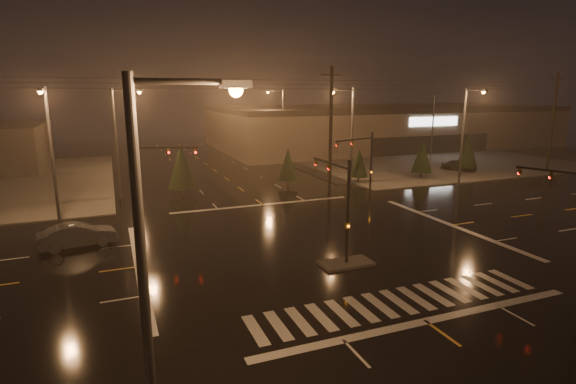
% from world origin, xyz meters
% --- Properties ---
extents(ground, '(140.00, 140.00, 0.00)m').
position_xyz_m(ground, '(0.00, 0.00, 0.00)').
color(ground, black).
rests_on(ground, ground).
extents(sidewalk_ne, '(36.00, 36.00, 0.12)m').
position_xyz_m(sidewalk_ne, '(30.00, 30.00, 0.06)').
color(sidewalk_ne, '#484640').
rests_on(sidewalk_ne, ground).
extents(median_island, '(3.00, 1.60, 0.15)m').
position_xyz_m(median_island, '(0.00, -4.00, 0.07)').
color(median_island, '#484640').
rests_on(median_island, ground).
extents(crosswalk, '(15.00, 2.60, 0.01)m').
position_xyz_m(crosswalk, '(0.00, -9.00, 0.01)').
color(crosswalk, beige).
rests_on(crosswalk, ground).
extents(stop_bar_near, '(16.00, 0.50, 0.01)m').
position_xyz_m(stop_bar_near, '(0.00, -11.00, 0.01)').
color(stop_bar_near, beige).
rests_on(stop_bar_near, ground).
extents(stop_bar_far, '(16.00, 0.50, 0.01)m').
position_xyz_m(stop_bar_far, '(0.00, 11.00, 0.01)').
color(stop_bar_far, beige).
rests_on(stop_bar_far, ground).
extents(parking_lot, '(50.00, 24.00, 0.08)m').
position_xyz_m(parking_lot, '(35.00, 28.00, 0.04)').
color(parking_lot, black).
rests_on(parking_lot, ground).
extents(retail_building, '(60.20, 28.30, 7.20)m').
position_xyz_m(retail_building, '(35.00, 45.99, 3.84)').
color(retail_building, brown).
rests_on(retail_building, ground).
extents(signal_mast_median, '(0.25, 4.59, 6.00)m').
position_xyz_m(signal_mast_median, '(0.00, -3.07, 3.75)').
color(signal_mast_median, black).
rests_on(signal_mast_median, ground).
extents(signal_mast_ne, '(4.84, 1.86, 6.00)m').
position_xyz_m(signal_mast_ne, '(9.50, 10.14, 3.79)').
color(signal_mast_ne, black).
rests_on(signal_mast_ne, ground).
extents(signal_mast_nw, '(4.84, 1.86, 6.00)m').
position_xyz_m(signal_mast_nw, '(-9.50, 10.14, 3.79)').
color(signal_mast_nw, black).
rests_on(signal_mast_nw, ground).
extents(streetlight_0, '(2.77, 0.32, 10.00)m').
position_xyz_m(streetlight_0, '(-11.18, -15.00, 5.80)').
color(streetlight_0, '#38383A').
rests_on(streetlight_0, ground).
extents(streetlight_1, '(2.77, 0.32, 10.00)m').
position_xyz_m(streetlight_1, '(-11.18, 18.00, 5.80)').
color(streetlight_1, '#38383A').
rests_on(streetlight_1, ground).
extents(streetlight_2, '(2.77, 0.32, 10.00)m').
position_xyz_m(streetlight_2, '(-11.18, 34.00, 5.80)').
color(streetlight_2, '#38383A').
rests_on(streetlight_2, ground).
extents(streetlight_3, '(2.77, 0.32, 10.00)m').
position_xyz_m(streetlight_3, '(11.18, 16.00, 5.80)').
color(streetlight_3, '#38383A').
rests_on(streetlight_3, ground).
extents(streetlight_4, '(2.77, 0.32, 10.00)m').
position_xyz_m(streetlight_4, '(11.18, 36.00, 5.80)').
color(streetlight_4, '#38383A').
rests_on(streetlight_4, ground).
extents(streetlight_5, '(0.32, 2.77, 10.00)m').
position_xyz_m(streetlight_5, '(-16.00, 11.18, 5.80)').
color(streetlight_5, '#38383A').
rests_on(streetlight_5, ground).
extents(streetlight_6, '(0.32, 2.77, 10.00)m').
position_xyz_m(streetlight_6, '(22.00, 11.18, 5.80)').
color(streetlight_6, '#38383A').
rests_on(streetlight_6, ground).
extents(utility_pole_1, '(2.20, 0.32, 12.00)m').
position_xyz_m(utility_pole_1, '(8.00, 14.00, 6.13)').
color(utility_pole_1, black).
rests_on(utility_pole_1, ground).
extents(utility_pole_2, '(2.20, 0.32, 12.00)m').
position_xyz_m(utility_pole_2, '(38.00, 14.00, 6.13)').
color(utility_pole_2, black).
rests_on(utility_pole_2, ground).
extents(conifer_0, '(1.92, 1.92, 3.71)m').
position_xyz_m(conifer_0, '(12.72, 16.42, 2.20)').
color(conifer_0, black).
rests_on(conifer_0, ground).
extents(conifer_1, '(2.32, 2.32, 4.33)m').
position_xyz_m(conifer_1, '(20.69, 16.08, 2.51)').
color(conifer_1, black).
rests_on(conifer_1, ground).
extents(conifer_2, '(2.47, 2.47, 4.55)m').
position_xyz_m(conifer_2, '(28.22, 17.17, 2.62)').
color(conifer_2, black).
rests_on(conifer_2, ground).
extents(conifer_3, '(2.66, 2.66, 4.85)m').
position_xyz_m(conifer_3, '(-5.90, 17.44, 2.77)').
color(conifer_3, black).
rests_on(conifer_3, ground).
extents(conifer_4, '(2.13, 2.13, 4.03)m').
position_xyz_m(conifer_4, '(4.92, 17.44, 2.36)').
color(conifer_4, black).
rests_on(conifer_4, ground).
extents(car_parked, '(3.78, 4.32, 1.41)m').
position_xyz_m(car_parked, '(28.16, 18.36, 0.70)').
color(car_parked, black).
rests_on(car_parked, ground).
extents(car_crossing, '(4.82, 2.37, 1.52)m').
position_xyz_m(car_crossing, '(-14.34, 4.90, 0.76)').
color(car_crossing, '#595C60').
rests_on(car_crossing, ground).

